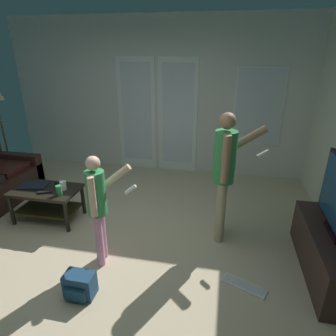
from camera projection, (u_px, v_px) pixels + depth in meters
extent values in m
cube|color=beige|center=(103.00, 255.00, 3.29)|extent=(5.46, 5.40, 0.02)
cube|color=silver|center=(156.00, 98.00, 5.18)|extent=(5.46, 0.06, 2.72)
cube|color=white|center=(137.00, 116.00, 5.34)|extent=(0.71, 0.02, 2.09)
cube|color=silver|center=(137.00, 114.00, 5.31)|extent=(0.55, 0.01, 1.79)
cube|color=white|center=(178.00, 118.00, 5.20)|extent=(0.71, 0.02, 2.09)
cube|color=silver|center=(178.00, 115.00, 5.17)|extent=(0.55, 0.01, 1.79)
cube|color=white|center=(258.00, 107.00, 4.85)|extent=(0.82, 0.02, 1.31)
cube|color=silver|center=(258.00, 107.00, 4.84)|extent=(0.76, 0.01, 1.25)
cube|color=#341D18|center=(17.00, 169.00, 4.87)|extent=(0.89, 0.16, 0.57)
cube|color=#431A15|center=(1.00, 168.00, 4.47)|extent=(0.66, 0.52, 0.09)
cube|color=black|center=(46.00, 190.00, 3.81)|extent=(0.86, 0.52, 0.04)
cube|color=#2C250C|center=(49.00, 208.00, 3.92)|extent=(0.78, 0.44, 0.02)
cylinder|color=black|center=(12.00, 211.00, 3.77)|extent=(0.05, 0.05, 0.42)
cylinder|color=black|center=(67.00, 217.00, 3.62)|extent=(0.05, 0.05, 0.42)
cylinder|color=black|center=(33.00, 195.00, 4.18)|extent=(0.05, 0.05, 0.42)
cylinder|color=black|center=(83.00, 200.00, 4.03)|extent=(0.05, 0.05, 0.42)
cube|color=#35231E|center=(328.00, 253.00, 2.94)|extent=(0.43, 1.32, 0.48)
cube|color=black|center=(333.00, 232.00, 2.84)|extent=(0.08, 0.36, 0.04)
cylinder|color=tan|center=(221.00, 214.00, 3.38)|extent=(0.11, 0.11, 0.76)
cylinder|color=tan|center=(220.00, 206.00, 3.53)|extent=(0.11, 0.11, 0.76)
cylinder|color=#38924D|center=(225.00, 157.00, 3.19)|extent=(0.25, 0.25, 0.60)
sphere|color=#A27656|center=(228.00, 121.00, 3.04)|extent=(0.18, 0.18, 0.18)
cylinder|color=#A27656|center=(226.00, 160.00, 3.03)|extent=(0.09, 0.09, 0.53)
cylinder|color=#A27656|center=(245.00, 140.00, 3.26)|extent=(0.49, 0.12, 0.37)
cube|color=white|center=(263.00, 154.00, 3.29)|extent=(0.14, 0.05, 0.10)
cylinder|color=pink|center=(99.00, 241.00, 3.02)|extent=(0.08, 0.08, 0.60)
cylinder|color=pink|center=(102.00, 234.00, 3.14)|extent=(0.08, 0.08, 0.60)
cylinder|color=#369353|center=(96.00, 193.00, 2.88)|extent=(0.20, 0.20, 0.47)
sphere|color=beige|center=(93.00, 163.00, 2.75)|extent=(0.14, 0.14, 0.14)
cylinder|color=beige|center=(92.00, 197.00, 2.74)|extent=(0.07, 0.07, 0.42)
cylinder|color=beige|center=(114.00, 178.00, 2.96)|extent=(0.38, 0.14, 0.32)
cube|color=white|center=(130.00, 190.00, 3.01)|extent=(0.13, 0.06, 0.11)
cylinder|color=#393532|center=(13.00, 176.00, 5.28)|extent=(0.26, 0.26, 0.02)
cylinder|color=brown|center=(5.00, 139.00, 5.01)|extent=(0.03, 0.03, 1.43)
cube|color=navy|center=(80.00, 284.00, 2.71)|extent=(0.28, 0.17, 0.24)
cube|color=navy|center=(75.00, 295.00, 2.62)|extent=(0.20, 0.04, 0.12)
cube|color=white|center=(244.00, 285.00, 2.84)|extent=(0.46, 0.29, 0.02)
cube|color=silver|center=(244.00, 285.00, 2.84)|extent=(0.40, 0.25, 0.00)
cube|color=black|center=(34.00, 185.00, 3.88)|extent=(0.39, 0.31, 0.02)
cylinder|color=#399250|center=(59.00, 190.00, 3.63)|extent=(0.08, 0.08, 0.13)
cylinder|color=white|center=(63.00, 185.00, 3.77)|extent=(0.08, 0.08, 0.12)
cube|color=black|center=(45.00, 192.00, 3.70)|extent=(0.18, 0.12, 0.02)
cube|color=black|center=(59.00, 184.00, 3.91)|extent=(0.17, 0.13, 0.02)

